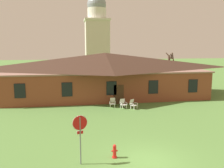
{
  "coord_description": "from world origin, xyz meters",
  "views": [
    {
      "loc": [
        -3.94,
        -11.59,
        6.26
      ],
      "look_at": [
        -0.74,
        8.17,
        3.03
      ],
      "focal_mm": 37.96,
      "sensor_mm": 36.0,
      "label": 1
    }
  ],
  "objects": [
    {
      "name": "dome_tower",
      "position": [
        0.98,
        38.44,
        7.89
      ],
      "size": [
        5.18,
        5.18,
        17.42
      ],
      "color": "beige",
      "rests_on": "ground"
    },
    {
      "name": "lawn_chair_by_porch",
      "position": [
        -0.08,
        11.92,
        0.5
      ],
      "size": [
        0.72,
        0.76,
        0.96
      ],
      "color": "silver",
      "rests_on": "ground"
    },
    {
      "name": "brick_building",
      "position": [
        0.0,
        18.16,
        2.75
      ],
      "size": [
        24.45,
        10.4,
        5.4
      ],
      "color": "brown",
      "rests_on": "ground"
    },
    {
      "name": "lawn_chair_near_door",
      "position": [
        0.89,
        11.29,
        0.5
      ],
      "size": [
        0.74,
        0.78,
        0.96
      ],
      "color": "white",
      "rests_on": "ground"
    },
    {
      "name": "fire_hydrant",
      "position": [
        -1.79,
        0.79,
        0.38
      ],
      "size": [
        0.36,
        0.28,
        0.79
      ],
      "color": "red",
      "rests_on": "ground"
    },
    {
      "name": "stop_sign",
      "position": [
        -3.7,
        0.35,
        1.92
      ],
      "size": [
        0.79,
        0.22,
        2.7
      ],
      "color": "slate",
      "rests_on": "ground"
    },
    {
      "name": "bare_tree_beside_building",
      "position": [
        10.21,
        22.08,
        2.81
      ],
      "size": [
        1.71,
        1.13,
        5.33
      ],
      "color": "brown",
      "rests_on": "ground"
    },
    {
      "name": "ground_plane",
      "position": [
        0.0,
        0.0,
        0.0
      ],
      "size": [
        200.0,
        200.0,
        0.0
      ],
      "primitive_type": "plane",
      "color": "#517A38"
    },
    {
      "name": "lawn_chair_left_end",
      "position": [
        1.84,
        10.91,
        0.5
      ],
      "size": [
        0.85,
        0.87,
        0.96
      ],
      "color": "silver",
      "rests_on": "ground"
    }
  ]
}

